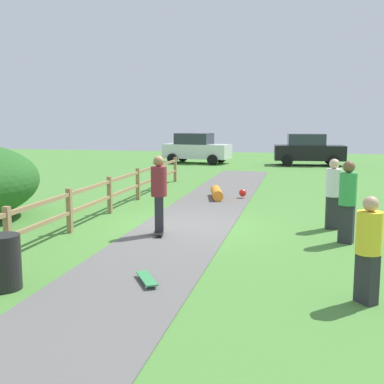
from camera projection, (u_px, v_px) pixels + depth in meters
ground_plane at (186, 227)px, 12.56m from camera, size 60.00×60.00×0.00m
asphalt_path at (186, 226)px, 12.56m from camera, size 2.40×28.00×0.02m
wooden_fence at (91, 198)px, 13.02m from camera, size 0.12×18.12×1.10m
trash_bin at (3, 262)px, 7.85m from camera, size 0.56×0.56×0.90m
skater_riding at (159, 191)px, 11.48m from camera, size 0.46×0.82×1.88m
skater_fallen at (219, 193)px, 17.05m from camera, size 1.38×1.63×0.36m
skateboard_loose at (147, 279)px, 8.16m from camera, size 0.58×0.79×0.08m
bystander_yellow at (369, 245)px, 7.18m from camera, size 0.53×0.53×1.63m
bystander_green at (348, 198)px, 10.73m from camera, size 0.48×0.48×1.85m
bystander_white at (333, 191)px, 12.15m from camera, size 0.42×0.42×1.78m
parked_car_white at (196, 148)px, 31.17m from camera, size 4.41×2.48×1.92m
parked_car_black at (308, 150)px, 29.66m from camera, size 4.33×2.27×1.92m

